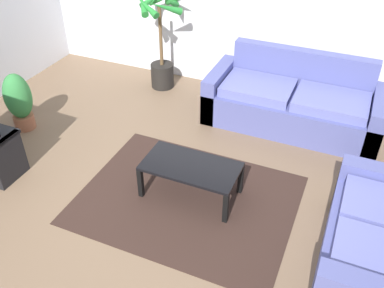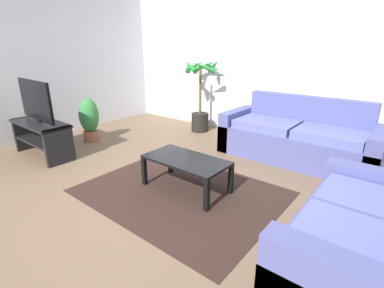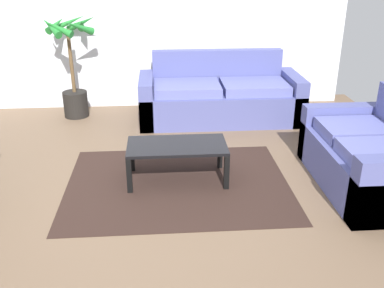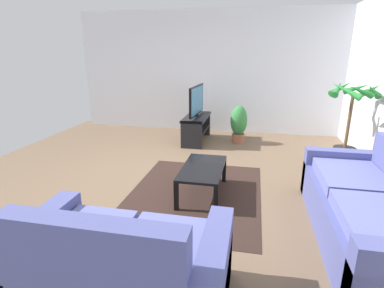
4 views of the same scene
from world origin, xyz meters
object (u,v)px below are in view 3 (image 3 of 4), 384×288
(couch_loveseat, at_px, (372,158))
(potted_palm, at_px, (73,71))
(coffee_table, at_px, (177,149))
(couch_main, at_px, (220,98))

(couch_loveseat, height_order, potted_palm, potted_palm)
(coffee_table, xyz_separation_m, potted_palm, (-1.34, 2.04, 0.31))
(couch_main, height_order, couch_loveseat, same)
(couch_main, distance_m, coffee_table, 1.89)
(couch_main, relative_size, couch_loveseat, 1.44)
(couch_main, bearing_deg, couch_loveseat, -59.37)
(couch_main, xyz_separation_m, potted_palm, (-2.01, 0.27, 0.35))
(coffee_table, bearing_deg, couch_loveseat, -8.24)
(couch_loveseat, xyz_separation_m, coffee_table, (-1.88, 0.27, 0.04))
(coffee_table, height_order, potted_palm, potted_palm)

